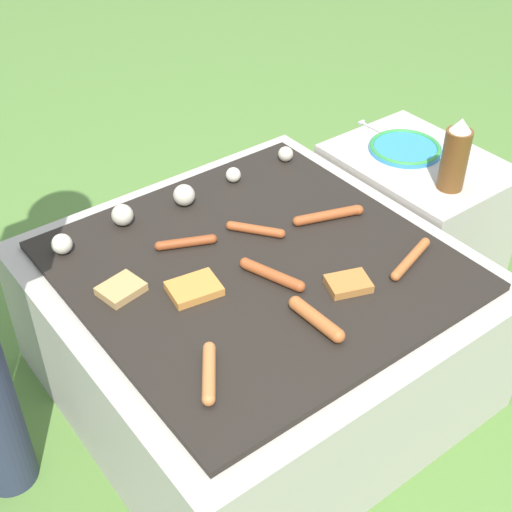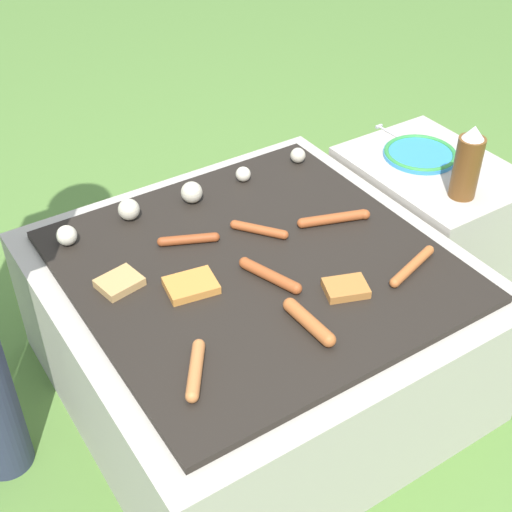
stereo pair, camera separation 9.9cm
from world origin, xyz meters
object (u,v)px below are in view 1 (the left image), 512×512
Objects in this scene: sausage_front_center at (209,373)px; plate_colorful at (405,148)px; condiment_bottle at (455,156)px; fork_utensil at (380,131)px.

plate_colorful is (0.97, 0.39, -0.00)m from sausage_front_center.
fork_utensil is (0.07, 0.34, -0.10)m from condiment_bottle.
plate_colorful reaches higher than fork_utensil.
sausage_front_center is 1.12m from fork_utensil.
plate_colorful is 0.13m from fork_utensil.
sausage_front_center is 0.66× the size of condiment_bottle.
sausage_front_center reaches higher than plate_colorful.
plate_colorful is 1.03× the size of condiment_bottle.
condiment_bottle is 1.12× the size of fork_utensil.
sausage_front_center is 0.74× the size of fork_utensil.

